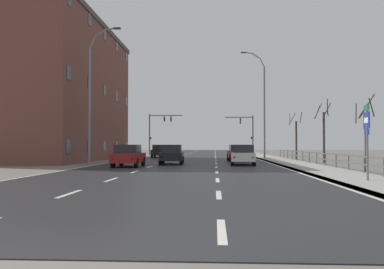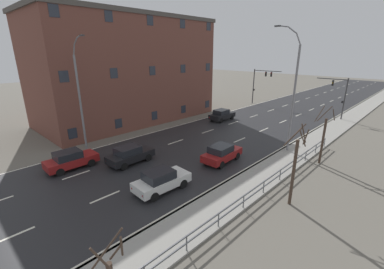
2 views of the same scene
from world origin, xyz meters
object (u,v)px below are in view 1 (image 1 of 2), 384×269
at_px(car_distant, 243,155).
at_px(traffic_signal_left, 158,127).
at_px(highway_sign, 367,133).
at_px(traffic_signal_right, 248,130).
at_px(street_lamp_midground, 263,106).
at_px(car_far_right, 238,153).
at_px(car_mid_centre, 160,151).
at_px(car_far_left, 172,154).
at_px(brick_building, 51,92).
at_px(car_near_left, 128,155).
at_px(street_lamp_left_bank, 91,97).

bearing_deg(car_distant, traffic_signal_left, 111.65).
relative_size(highway_sign, traffic_signal_right, 0.54).
xyz_separation_m(street_lamp_midground, car_far_right, (-3.04, -6.44, -4.92)).
xyz_separation_m(traffic_signal_right, car_mid_centre, (-11.61, -12.05, -3.03)).
xyz_separation_m(highway_sign, traffic_signal_left, (-15.03, 47.45, 2.32)).
bearing_deg(traffic_signal_left, street_lamp_midground, -53.57).
distance_m(street_lamp_midground, traffic_signal_left, 23.76).
bearing_deg(street_lamp_midground, traffic_signal_left, 126.43).
relative_size(car_far_left, car_distant, 0.99).
xyz_separation_m(street_lamp_midground, car_far_left, (-8.66, -12.30, -4.92)).
relative_size(traffic_signal_right, brick_building, 0.25).
relative_size(car_far_right, car_mid_centre, 1.02).
bearing_deg(brick_building, traffic_signal_left, 70.34).
relative_size(car_mid_centre, brick_building, 0.17).
bearing_deg(traffic_signal_right, car_distant, -95.26).
xyz_separation_m(car_far_right, car_distant, (-0.02, -6.94, 0.00)).
height_order(traffic_signal_left, car_near_left, traffic_signal_left).
bearing_deg(traffic_signal_left, car_far_left, -80.18).
bearing_deg(car_distant, brick_building, 155.21).
bearing_deg(car_mid_centre, car_far_left, -79.73).
relative_size(car_near_left, brick_building, 0.17).
relative_size(traffic_signal_left, car_mid_centre, 1.55).
height_order(traffic_signal_left, car_far_left, traffic_signal_left).
height_order(traffic_signal_left, brick_building, brick_building).
relative_size(car_far_right, car_far_left, 1.01).
bearing_deg(car_far_right, car_distant, -93.32).
bearing_deg(traffic_signal_right, traffic_signal_left, 171.97).
relative_size(street_lamp_left_bank, car_mid_centre, 2.63).
xyz_separation_m(street_lamp_midground, car_mid_centre, (-11.86, 5.09, -4.92)).
xyz_separation_m(highway_sign, car_near_left, (-12.27, 12.02, -1.25)).
bearing_deg(street_lamp_left_bank, car_distant, -0.05).
distance_m(car_near_left, brick_building, 17.97).
xyz_separation_m(street_lamp_left_bank, car_far_right, (11.84, 6.93, -4.48)).
bearing_deg(car_mid_centre, street_lamp_left_bank, -99.47).
bearing_deg(traffic_signal_right, car_near_left, -108.29).
bearing_deg(brick_building, street_lamp_left_bank, -54.08).
xyz_separation_m(street_lamp_midground, traffic_signal_right, (-0.26, 17.14, -1.89)).
bearing_deg(street_lamp_midground, car_far_left, -125.14).
bearing_deg(traffic_signal_right, brick_building, -136.81).
distance_m(street_lamp_midground, car_mid_centre, 13.81).
bearing_deg(car_far_left, traffic_signal_left, 97.78).
distance_m(highway_sign, car_near_left, 17.22).
distance_m(street_lamp_midground, car_far_left, 15.82).
distance_m(traffic_signal_left, car_near_left, 35.72).
distance_m(traffic_signal_left, car_distant, 34.47).
bearing_deg(traffic_signal_left, car_distant, -71.24).
distance_m(traffic_signal_right, car_near_left, 35.39).
relative_size(traffic_signal_right, car_far_right, 1.41).
bearing_deg(highway_sign, traffic_signal_right, 91.51).
bearing_deg(car_far_left, car_mid_centre, 98.40).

